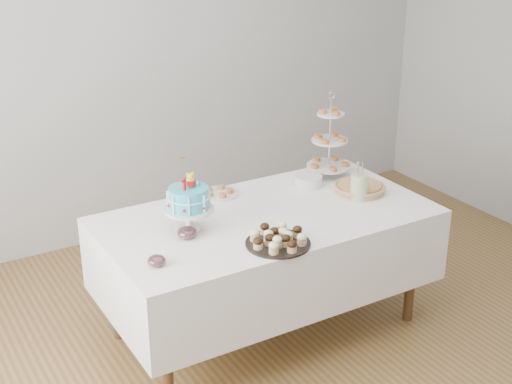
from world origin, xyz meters
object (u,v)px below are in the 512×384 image
cupcake_tray (278,238)px  pie (359,188)px  birthday_cake (189,210)px  plate_stack (308,181)px  pastry_plate (218,192)px  jam_bowl_b (187,233)px  table (266,249)px  utensil_pitcher (359,186)px  jam_bowl_a (157,261)px  tiered_stand (330,141)px

cupcake_tray → pie: (0.82, 0.35, -0.01)m
birthday_cake → plate_stack: (0.92, 0.19, -0.08)m
birthday_cake → cupcake_tray: (0.32, -0.40, -0.08)m
pastry_plate → jam_bowl_b: bearing=-134.0°
table → plate_stack: bearing=27.6°
pie → pastry_plate: pie is taller
table → plate_stack: plate_stack is taller
table → pie: 0.72m
cupcake_tray → utensil_pitcher: utensil_pitcher is taller
jam_bowl_b → cupcake_tray: bearing=-40.1°
plate_stack → jam_bowl_a: size_ratio=1.90×
table → plate_stack: size_ratio=10.88×
birthday_cake → tiered_stand: size_ratio=0.75×
cupcake_tray → pie: bearing=23.2°
plate_stack → pastry_plate: (-0.56, 0.16, -0.02)m
pie → pastry_plate: 0.87m
pie → table: bearing=179.4°
pie → plate_stack: size_ratio=1.83×
pie → jam_bowl_a: size_ratio=3.47×
table → pastry_plate: (-0.10, 0.40, 0.24)m
table → plate_stack: 0.58m
plate_stack → pastry_plate: size_ratio=0.72×
pie → jam_bowl_b: (-1.20, -0.03, 0.00)m
table → cupcake_tray: 0.47m
table → utensil_pitcher: 0.68m
cupcake_tray → pastry_plate: cupcake_tray is taller
table → birthday_cake: size_ratio=4.52×
pie → plate_stack: (-0.21, 0.25, 0.01)m
plate_stack → utensil_pitcher: utensil_pitcher is taller
table → plate_stack: (0.46, 0.24, 0.26)m
pastry_plate → cupcake_tray: bearing=-93.5°
plate_stack → jam_bowl_a: plate_stack is taller
cupcake_tray → jam_bowl_a: 0.65m
jam_bowl_b → table: bearing=4.3°
table → utensil_pitcher: bearing=-8.6°
plate_stack → cupcake_tray: bearing=-135.4°
table → utensil_pitcher: size_ratio=8.00×
utensil_pitcher → pie: bearing=36.8°
cupcake_tray → pastry_plate: 0.76m
birthday_cake → utensil_pitcher: bearing=-27.7°
pie → jam_bowl_b: 1.20m
jam_bowl_b → pie: bearing=1.6°
pastry_plate → tiered_stand: bearing=-5.0°
birthday_cake → plate_stack: 0.95m
jam_bowl_b → utensil_pitcher: size_ratio=0.45×
tiered_stand → jam_bowl_a: size_ratio=6.06×
utensil_pitcher → cupcake_tray: bearing=-173.2°
birthday_cake → jam_bowl_a: size_ratio=4.56×
birthday_cake → utensil_pitcher: birthday_cake is taller
utensil_pitcher → tiered_stand: bearing=66.2°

